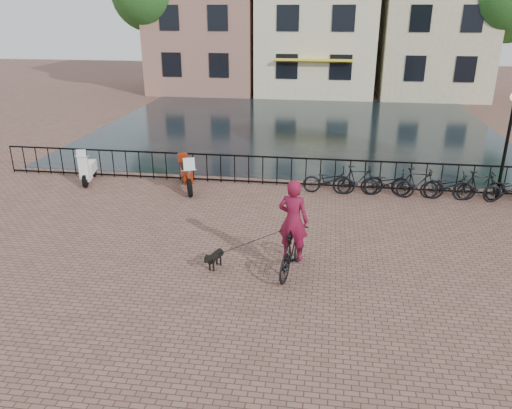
# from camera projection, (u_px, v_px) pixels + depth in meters

# --- Properties ---
(ground) EXTENTS (100.00, 100.00, 0.00)m
(ground) POSITION_uv_depth(u_px,v_px,m) (234.00, 313.00, 10.15)
(ground) COLOR brown
(ground) RESTS_ON ground
(canal_water) EXTENTS (20.00, 20.00, 0.00)m
(canal_water) POSITION_uv_depth(u_px,v_px,m) (296.00, 127.00, 26.07)
(canal_water) COLOR black
(canal_water) RESTS_ON ground
(railing) EXTENTS (20.00, 0.05, 1.02)m
(railing) POSITION_uv_depth(u_px,v_px,m) (277.00, 171.00, 17.33)
(railing) COLOR black
(railing) RESTS_ON ground
(canal_house_mid) EXTENTS (8.00, 9.50, 11.80)m
(canal_house_mid) POSITION_uv_depth(u_px,v_px,m) (318.00, 7.00, 35.53)
(canal_house_mid) COLOR beige
(canal_house_mid) RESTS_ON ground
(lamp_post) EXTENTS (0.30, 0.30, 3.45)m
(lamp_post) POSITION_uv_depth(u_px,v_px,m) (510.00, 127.00, 15.29)
(lamp_post) COLOR black
(lamp_post) RESTS_ON ground
(cyclist) EXTENTS (0.95, 2.02, 2.66)m
(cyclist) POSITION_uv_depth(u_px,v_px,m) (293.00, 233.00, 11.34)
(cyclist) COLOR black
(cyclist) RESTS_ON ground
(dog) EXTENTS (0.45, 0.75, 0.48)m
(dog) POSITION_uv_depth(u_px,v_px,m) (215.00, 259.00, 11.82)
(dog) COLOR black
(dog) RESTS_ON ground
(motorcycle) EXTENTS (1.19, 1.94, 1.37)m
(motorcycle) POSITION_uv_depth(u_px,v_px,m) (186.00, 170.00, 16.82)
(motorcycle) COLOR #9B270B
(motorcycle) RESTS_ON ground
(scooter) EXTENTS (0.73, 1.55, 1.39)m
(scooter) POSITION_uv_depth(u_px,v_px,m) (88.00, 163.00, 17.56)
(scooter) COLOR white
(scooter) RESTS_ON ground
(parked_bike_0) EXTENTS (1.73, 0.63, 0.90)m
(parked_bike_0) POSITION_uv_depth(u_px,v_px,m) (329.00, 180.00, 16.55)
(parked_bike_0) COLOR black
(parked_bike_0) RESTS_ON ground
(parked_bike_1) EXTENTS (1.69, 0.59, 1.00)m
(parked_bike_1) POSITION_uv_depth(u_px,v_px,m) (358.00, 180.00, 16.40)
(parked_bike_1) COLOR black
(parked_bike_1) RESTS_ON ground
(parked_bike_2) EXTENTS (1.77, 0.76, 0.90)m
(parked_bike_2) POSITION_uv_depth(u_px,v_px,m) (388.00, 183.00, 16.29)
(parked_bike_2) COLOR black
(parked_bike_2) RESTS_ON ground
(parked_bike_3) EXTENTS (1.70, 0.63, 1.00)m
(parked_bike_3) POSITION_uv_depth(u_px,v_px,m) (418.00, 183.00, 16.15)
(parked_bike_3) COLOR black
(parked_bike_3) RESTS_ON ground
(parked_bike_4) EXTENTS (1.72, 0.61, 0.90)m
(parked_bike_4) POSITION_uv_depth(u_px,v_px,m) (448.00, 186.00, 16.03)
(parked_bike_4) COLOR black
(parked_bike_4) RESTS_ON ground
(parked_bike_5) EXTENTS (1.71, 0.66, 1.00)m
(parked_bike_5) POSITION_uv_depth(u_px,v_px,m) (479.00, 186.00, 15.89)
(parked_bike_5) COLOR black
(parked_bike_5) RESTS_ON ground
(parked_bike_6) EXTENTS (1.78, 0.84, 0.90)m
(parked_bike_6) POSITION_uv_depth(u_px,v_px,m) (510.00, 189.00, 15.78)
(parked_bike_6) COLOR black
(parked_bike_6) RESTS_ON ground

